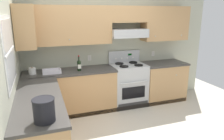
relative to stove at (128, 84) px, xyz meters
The scene contains 10 objects.
ground_plane 1.50m from the stove, 117.94° to the right, with size 7.04×7.04×0.00m, color beige.
wall_back 1.07m from the stove, 133.47° to the left, with size 4.68×0.57×2.55m.
wall_left 2.62m from the stove, 155.54° to the right, with size 0.47×4.00×2.55m.
counter_back_run 0.51m from the stove, behind, with size 3.60×0.65×0.91m.
counter_left_run 2.28m from the stove, 146.58° to the right, with size 0.63×1.91×0.91m.
stove is the anchor object (origin of this frame).
wine_bottle 1.24m from the stove, behind, with size 0.08×0.08×0.31m.
bowl 1.71m from the stove, behind, with size 0.35×0.23×0.07m.
bucket 2.78m from the stove, 132.67° to the right, with size 0.24×0.24×0.26m.
paper_towel_roll 2.06m from the stove, behind, with size 0.13×0.13×0.13m.
Camera 1 is at (-1.18, -2.93, 2.04)m, focal length 34.07 mm.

